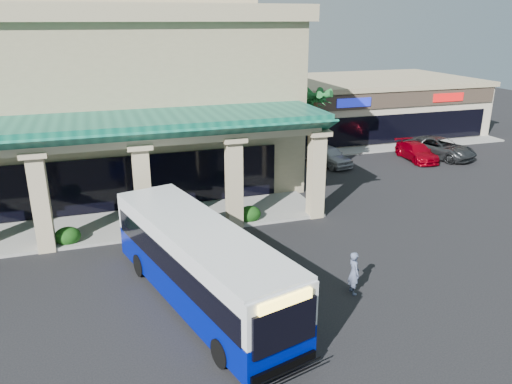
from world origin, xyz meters
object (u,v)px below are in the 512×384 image
object	(u,v)px
pedestrian	(354,273)
car_red	(417,152)
transit_bus	(200,266)
car_gray	(439,148)
car_silver	(329,155)

from	to	relation	value
pedestrian	car_red	distance (m)	21.10
transit_bus	pedestrian	xyz separation A→B (m)	(5.78, -1.15, -0.67)
pedestrian	car_gray	bearing A→B (deg)	-42.63
car_red	car_gray	world-z (taller)	car_gray
transit_bus	car_red	size ratio (longest dim) A/B	2.50
pedestrian	car_gray	size ratio (longest dim) A/B	0.32
transit_bus	car_silver	distance (m)	20.13
pedestrian	car_red	xyz separation A→B (m)	(13.94, 15.84, -0.23)
car_silver	transit_bus	bearing A→B (deg)	-141.21
transit_bus	car_gray	size ratio (longest dim) A/B	2.00
pedestrian	car_red	world-z (taller)	pedestrian
car_gray	car_red	bearing A→B (deg)	160.91
car_red	car_gray	bearing A→B (deg)	8.12
transit_bus	car_gray	bearing A→B (deg)	18.98
pedestrian	car_silver	bearing A→B (deg)	-20.30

